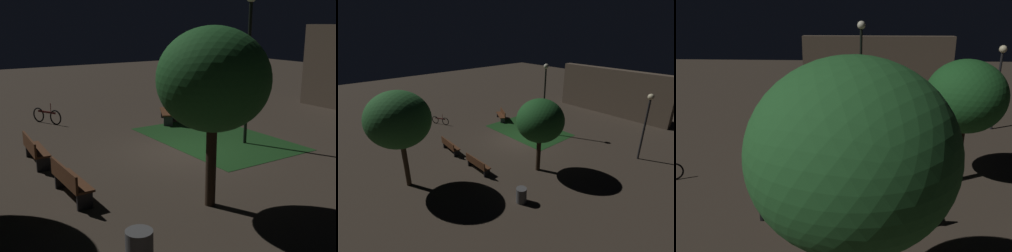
% 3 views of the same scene
% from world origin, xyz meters
% --- Properties ---
extents(ground_plane, '(60.00, 60.00, 0.00)m').
position_xyz_m(ground_plane, '(0.00, 0.00, 0.00)').
color(ground_plane, '#3D3328').
extents(grass_lawn, '(6.12, 4.02, 0.01)m').
position_xyz_m(grass_lawn, '(-0.73, 1.89, 0.01)').
color(grass_lawn, '#194219').
rests_on(grass_lawn, ground).
extents(bench_corner, '(1.83, 0.60, 0.88)m').
position_xyz_m(bench_corner, '(-1.57, -4.69, 0.48)').
color(bench_corner, '#512D19').
rests_on(bench_corner, ground).
extents(bench_front_right, '(1.80, 0.48, 0.88)m').
position_xyz_m(bench_front_right, '(1.56, -4.69, 0.48)').
color(bench_front_right, '#512D19').
rests_on(bench_front_right, ground).
extents(bench_by_lamp, '(1.82, 1.26, 0.88)m').
position_xyz_m(bench_by_lamp, '(-4.06, 1.90, 0.48)').
color(bench_by_lamp, '#512D19').
rests_on(bench_by_lamp, ground).
extents(tree_back_left, '(3.07, 3.07, 5.07)m').
position_xyz_m(tree_back_left, '(0.30, -8.20, 3.65)').
color(tree_back_left, '#423021').
rests_on(tree_back_left, ground).
extents(tree_near_wall, '(2.61, 2.61, 4.25)m').
position_xyz_m(tree_near_wall, '(3.77, -1.97, 3.04)').
color(tree_near_wall, '#2D2116').
rests_on(tree_near_wall, ground).
extents(lamp_post_plaza_west, '(0.36, 0.36, 4.21)m').
position_xyz_m(lamp_post_plaza_west, '(7.06, 3.78, 2.89)').
color(lamp_post_plaza_west, black).
rests_on(lamp_post_plaza_west, ground).
extents(lamp_post_path_center, '(0.36, 0.36, 5.32)m').
position_xyz_m(lamp_post_path_center, '(0.32, 2.40, 3.54)').
color(lamp_post_path_center, black).
rests_on(lamp_post_path_center, ground).
extents(trash_bin, '(0.51, 0.51, 0.75)m').
position_xyz_m(trash_bin, '(5.20, -4.72, 0.37)').
color(trash_bin, '#4C4C4C').
rests_on(trash_bin, ground).
extents(bicycle, '(1.55, 0.80, 0.93)m').
position_xyz_m(bicycle, '(-6.63, -2.74, 0.34)').
color(bicycle, black).
rests_on(bicycle, ground).
extents(building_wall_backdrop, '(10.40, 0.80, 4.20)m').
position_xyz_m(building_wall_backdrop, '(1.40, 10.77, 2.10)').
color(building_wall_backdrop, brown).
rests_on(building_wall_backdrop, ground).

